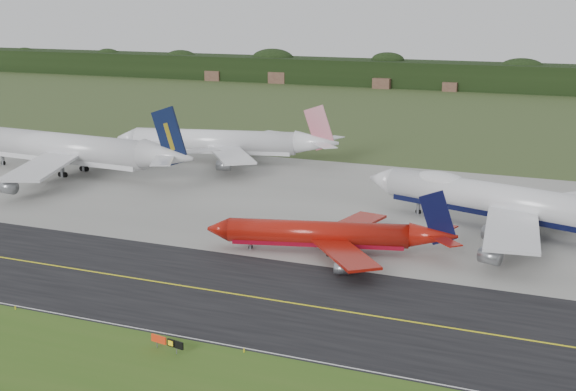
# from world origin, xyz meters

# --- Properties ---
(ground) EXTENTS (600.00, 600.00, 0.00)m
(ground) POSITION_xyz_m (0.00, 0.00, 0.00)
(ground) COLOR #314520
(ground) RESTS_ON ground
(taxiway) EXTENTS (400.00, 32.00, 0.02)m
(taxiway) POSITION_xyz_m (0.00, -4.00, 0.01)
(taxiway) COLOR black
(taxiway) RESTS_ON ground
(apron) EXTENTS (400.00, 78.00, 0.01)m
(apron) POSITION_xyz_m (0.00, 51.00, 0.01)
(apron) COLOR gray
(apron) RESTS_ON ground
(taxiway_centreline) EXTENTS (400.00, 0.40, 0.00)m
(taxiway_centreline) POSITION_xyz_m (0.00, -4.00, 0.03)
(taxiway_centreline) COLOR yellow
(taxiway_centreline) RESTS_ON taxiway
(taxiway_edge_line) EXTENTS (400.00, 0.25, 0.00)m
(taxiway_edge_line) POSITION_xyz_m (0.00, -19.50, 0.03)
(taxiway_edge_line) COLOR silver
(taxiway_edge_line) RESTS_ON taxiway
(horizon_treeline) EXTENTS (700.00, 25.00, 12.00)m
(horizon_treeline) POSITION_xyz_m (0.00, 273.76, 5.47)
(horizon_treeline) COLOR black
(horizon_treeline) RESTS_ON ground
(jet_ba_747) EXTENTS (61.61, 49.80, 15.84)m
(jet_ba_747) POSITION_xyz_m (28.52, 42.31, 5.39)
(jet_ba_747) COLOR silver
(jet_ba_747) RESTS_ON ground
(jet_red_737) EXTENTS (40.05, 31.97, 10.96)m
(jet_red_737) POSITION_xyz_m (3.04, 19.07, 3.03)
(jet_red_737) COLOR maroon
(jet_red_737) RESTS_ON ground
(jet_navy_gold) EXTENTS (68.86, 59.86, 17.76)m
(jet_navy_gold) POSITION_xyz_m (-73.77, 51.90, 5.84)
(jet_navy_gold) COLOR silver
(jet_navy_gold) RESTS_ON ground
(jet_star_tail) EXTENTS (56.90, 46.79, 15.12)m
(jet_star_tail) POSITION_xyz_m (-47.00, 78.68, 5.04)
(jet_star_tail) COLOR white
(jet_star_tail) RESTS_ON ground
(taxiway_sign) EXTENTS (4.78, 1.02, 1.61)m
(taxiway_sign) POSITION_xyz_m (-1.61, -23.67, 1.13)
(taxiway_sign) COLOR slate
(taxiway_sign) RESTS_ON ground
(edge_marker_left) EXTENTS (0.16, 0.16, 0.50)m
(edge_marker_left) POSITION_xyz_m (-26.89, -20.50, 0.25)
(edge_marker_left) COLOR yellow
(edge_marker_left) RESTS_ON ground
(edge_marker_center) EXTENTS (0.16, 0.16, 0.50)m
(edge_marker_center) POSITION_xyz_m (6.79, -20.50, 0.25)
(edge_marker_center) COLOR yellow
(edge_marker_center) RESTS_ON ground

